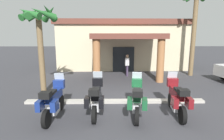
{
  "coord_description": "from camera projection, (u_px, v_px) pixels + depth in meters",
  "views": [
    {
      "loc": [
        -1.2,
        -7.78,
        3.22
      ],
      "look_at": [
        -1.05,
        2.55,
        1.2
      ],
      "focal_mm": 30.09,
      "sensor_mm": 36.0,
      "label": 1
    }
  ],
  "objects": [
    {
      "name": "palm_tree_near_portico",
      "position": [
        195.0,
        11.0,
        13.74
      ],
      "size": [
        2.15,
        2.2,
        6.71
      ],
      "color": "brown",
      "rests_on": "ground_plane"
    },
    {
      "name": "motel_building",
      "position": [
        121.0,
        44.0,
        18.05
      ],
      "size": [
        11.84,
        9.49,
        4.4
      ],
      "rotation": [
        0.0,
        0.0,
        0.02
      ],
      "color": "beige",
      "rests_on": "ground_plane"
    },
    {
      "name": "motorcycle_black",
      "position": [
        96.0,
        98.0,
        7.44
      ],
      "size": [
        0.71,
        2.21,
        1.61
      ],
      "rotation": [
        0.0,
        0.0,
        1.54
      ],
      "color": "black",
      "rests_on": "ground_plane"
    },
    {
      "name": "motorcycle_green",
      "position": [
        137.0,
        99.0,
        7.31
      ],
      "size": [
        0.79,
        2.21,
        1.61
      ],
      "rotation": [
        0.0,
        0.0,
        1.44
      ],
      "color": "black",
      "rests_on": "ground_plane"
    },
    {
      "name": "palm_tree_roadside",
      "position": [
        39.0,
        24.0,
        9.46
      ],
      "size": [
        1.99,
        1.98,
        4.7
      ],
      "color": "brown",
      "rests_on": "ground_plane"
    },
    {
      "name": "motorcycle_maroon",
      "position": [
        177.0,
        98.0,
        7.4
      ],
      "size": [
        0.73,
        2.21,
        1.61
      ],
      "rotation": [
        0.0,
        0.0,
        1.51
      ],
      "color": "black",
      "rests_on": "ground_plane"
    },
    {
      "name": "ground_plane",
      "position": [
        137.0,
        108.0,
        8.27
      ],
      "size": [
        80.0,
        80.0,
        0.0
      ],
      "primitive_type": "plane",
      "color": "#38383D"
    },
    {
      "name": "motorcycle_blue",
      "position": [
        53.0,
        101.0,
        7.12
      ],
      "size": [
        0.72,
        2.21,
        1.61
      ],
      "rotation": [
        0.0,
        0.0,
        1.52
      ],
      "color": "black",
      "rests_on": "ground_plane"
    },
    {
      "name": "pedestrian",
      "position": [
        127.0,
        64.0,
        14.23
      ],
      "size": [
        0.32,
        0.53,
        1.66
      ],
      "rotation": [
        0.0,
        0.0,
        3.25
      ],
      "color": "#3F334C",
      "rests_on": "ground_plane"
    },
    {
      "name": "curb_strip",
      "position": [
        115.0,
        101.0,
        8.88
      ],
      "size": [
        8.41,
        0.36,
        0.12
      ],
      "primitive_type": "cube",
      "color": "#ADA89E",
      "rests_on": "ground_plane"
    }
  ]
}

